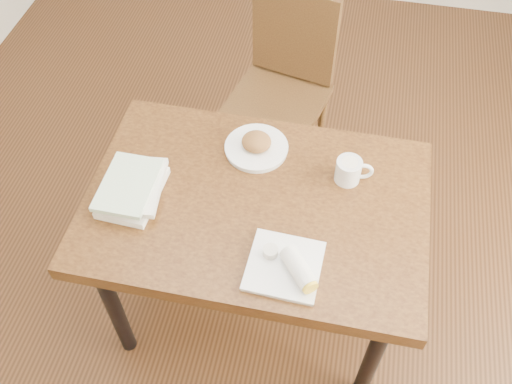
% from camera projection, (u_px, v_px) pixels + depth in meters
% --- Properties ---
extents(ground, '(4.00, 5.00, 0.01)m').
position_uv_depth(ground, '(256.00, 303.00, 2.55)').
color(ground, '#472814').
rests_on(ground, ground).
extents(table, '(1.18, 0.80, 0.75)m').
position_uv_depth(table, '(256.00, 216.00, 2.02)').
color(table, brown).
rests_on(table, ground).
extents(chair_far, '(0.50, 0.50, 0.95)m').
position_uv_depth(chair_far, '(284.00, 80.00, 2.65)').
color(chair_far, '#4E3416').
rests_on(chair_far, ground).
extents(plate_scone, '(0.23, 0.23, 0.07)m').
position_uv_depth(plate_scone, '(256.00, 146.00, 2.08)').
color(plate_scone, white).
rests_on(plate_scone, table).
extents(coffee_mug, '(0.13, 0.09, 0.09)m').
position_uv_depth(coffee_mug, '(350.00, 170.00, 1.98)').
color(coffee_mug, white).
rests_on(coffee_mug, table).
extents(plate_burrito, '(0.24, 0.24, 0.08)m').
position_uv_depth(plate_burrito, '(289.00, 267.00, 1.77)').
color(plate_burrito, white).
rests_on(plate_burrito, table).
extents(book_stack, '(0.21, 0.28, 0.07)m').
position_uv_depth(book_stack, '(133.00, 188.00, 1.95)').
color(book_stack, white).
rests_on(book_stack, table).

